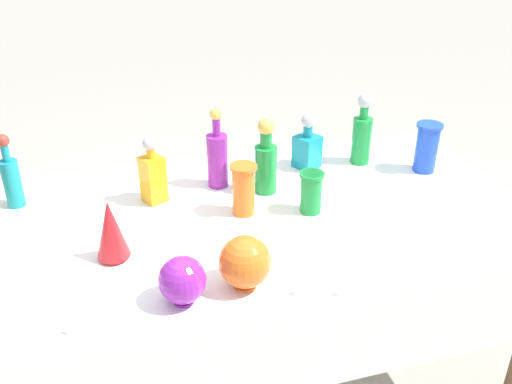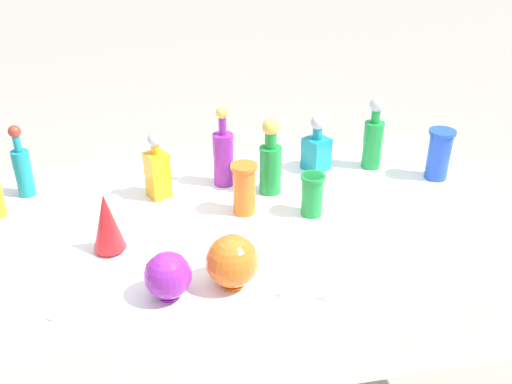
% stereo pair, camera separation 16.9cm
% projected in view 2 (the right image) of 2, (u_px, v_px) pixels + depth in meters
% --- Properties ---
extents(ground_plane, '(40.00, 40.00, 0.00)m').
position_uv_depth(ground_plane, '(256.00, 365.00, 2.48)').
color(ground_plane, '#A0998C').
extents(display_table, '(2.04, 1.13, 0.76)m').
position_uv_depth(display_table, '(258.00, 232.00, 2.11)').
color(display_table, white).
rests_on(display_table, ground).
extents(tall_bottle_0, '(0.08, 0.08, 0.31)m').
position_uv_depth(tall_bottle_0, '(373.00, 139.00, 2.41)').
color(tall_bottle_0, '#198C38').
rests_on(tall_bottle_0, display_table).
extents(tall_bottle_1, '(0.09, 0.09, 0.31)m').
position_uv_depth(tall_bottle_1, '(270.00, 162.00, 2.21)').
color(tall_bottle_1, '#198C38').
rests_on(tall_bottle_1, display_table).
extents(tall_bottle_2, '(0.08, 0.08, 0.33)m').
position_uv_depth(tall_bottle_2, '(223.00, 155.00, 2.27)').
color(tall_bottle_2, purple).
rests_on(tall_bottle_2, display_table).
extents(tall_bottle_3, '(0.07, 0.07, 0.29)m').
position_uv_depth(tall_bottle_3, '(22.00, 167.00, 2.20)').
color(tall_bottle_3, teal).
rests_on(tall_bottle_3, display_table).
extents(square_decanter_0, '(0.13, 0.13, 0.24)m').
position_uv_depth(square_decanter_0, '(317.00, 148.00, 2.41)').
color(square_decanter_0, teal).
rests_on(square_decanter_0, display_table).
extents(square_decanter_1, '(0.10, 0.10, 0.27)m').
position_uv_depth(square_decanter_1, '(157.00, 170.00, 2.19)').
color(square_decanter_1, orange).
rests_on(square_decanter_1, display_table).
extents(slender_vase_1, '(0.10, 0.10, 0.20)m').
position_uv_depth(slender_vase_1, '(244.00, 187.00, 2.08)').
color(slender_vase_1, orange).
rests_on(slender_vase_1, display_table).
extents(slender_vase_2, '(0.11, 0.11, 0.21)m').
position_uv_depth(slender_vase_2, '(439.00, 153.00, 2.33)').
color(slender_vase_2, blue).
rests_on(slender_vase_2, display_table).
extents(slender_vase_3, '(0.09, 0.09, 0.16)m').
position_uv_depth(slender_vase_3, '(312.00, 193.00, 2.08)').
color(slender_vase_3, '#198C38').
rests_on(slender_vase_3, display_table).
extents(fluted_vase_0, '(0.11, 0.11, 0.21)m').
position_uv_depth(fluted_vase_0, '(107.00, 222.00, 1.86)').
color(fluted_vase_0, red).
rests_on(fluted_vase_0, display_table).
extents(round_bowl_0, '(0.16, 0.16, 0.17)m').
position_uv_depth(round_bowl_0, '(232.00, 261.00, 1.71)').
color(round_bowl_0, orange).
rests_on(round_bowl_0, display_table).
extents(round_bowl_1, '(0.14, 0.14, 0.15)m').
position_uv_depth(round_bowl_1, '(168.00, 275.00, 1.67)').
color(round_bowl_1, purple).
rests_on(round_bowl_1, display_table).
extents(price_tag_left, '(0.06, 0.03, 0.04)m').
position_uv_depth(price_tag_left, '(334.00, 293.00, 1.69)').
color(price_tag_left, white).
rests_on(price_tag_left, display_table).
extents(price_tag_center, '(0.06, 0.03, 0.04)m').
position_uv_depth(price_tag_center, '(62.00, 317.00, 1.60)').
color(price_tag_center, white).
rests_on(price_tag_center, display_table).
extents(price_tag_right, '(0.06, 0.03, 0.03)m').
position_uv_depth(price_tag_right, '(289.00, 290.00, 1.70)').
color(price_tag_right, white).
rests_on(price_tag_right, display_table).
extents(cardboard_box_behind_left, '(0.64, 0.56, 0.35)m').
position_uv_depth(cardboard_box_behind_left, '(286.00, 206.00, 3.42)').
color(cardboard_box_behind_left, tan).
rests_on(cardboard_box_behind_left, ground).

